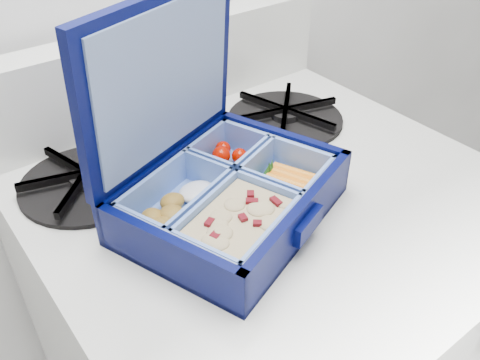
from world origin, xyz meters
TOP-DOWN VIEW (x-y plane):
  - bento_box at (-0.38, 1.68)m, footprint 0.29×0.26m
  - burner_grate at (-0.18, 1.81)m, footprint 0.21×0.21m
  - burner_grate_rear at (-0.49, 1.83)m, footprint 0.21×0.21m
  - fork at (-0.37, 1.81)m, footprint 0.13×0.14m

SIDE VIEW (x-z plane):
  - fork at x=-0.37m, z-range 0.85..0.85m
  - burner_grate_rear at x=-0.49m, z-range 0.85..0.87m
  - burner_grate at x=-0.18m, z-range 0.85..0.87m
  - bento_box at x=-0.38m, z-range 0.85..0.90m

